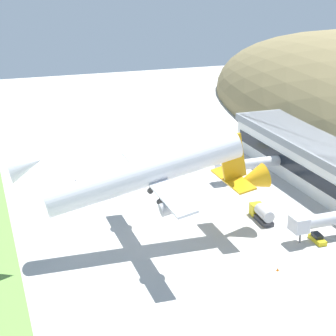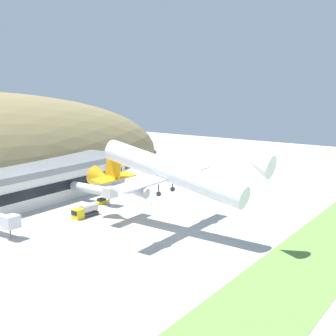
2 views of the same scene
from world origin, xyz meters
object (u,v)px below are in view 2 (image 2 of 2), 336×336
at_px(service_car_1, 102,201).
at_px(traffic_cone_1, 152,204).
at_px(terminal_building, 10,186).
at_px(jetway_1, 95,190).
at_px(cargo_airplane, 169,172).
at_px(fuel_truck, 86,211).
at_px(box_truck, 131,186).

xyz_separation_m(service_car_1, traffic_cone_1, (7.05, -12.57, -0.37)).
height_order(terminal_building, jetway_1, terminal_building).
distance_m(jetway_1, cargo_airplane, 34.81).
bearing_deg(fuel_truck, terminal_building, 101.48).
xyz_separation_m(fuel_truck, box_truck, (28.96, 8.38, -0.03)).
bearing_deg(box_truck, fuel_truck, -163.86).
distance_m(cargo_airplane, service_car_1, 34.50).
relative_size(service_car_1, traffic_cone_1, 7.61).
relative_size(jetway_1, box_truck, 2.00).
relative_size(terminal_building, cargo_airplane, 1.65).
bearing_deg(service_car_1, traffic_cone_1, -60.72).
distance_m(terminal_building, service_car_1, 25.62).
bearing_deg(fuel_truck, box_truck, 16.14).
xyz_separation_m(terminal_building, cargo_airplane, (7.05, -48.71, 8.29)).
height_order(terminal_building, service_car_1, terminal_building).
relative_size(jetway_1, fuel_truck, 2.12).
distance_m(terminal_building, jetway_1, 23.35).
height_order(cargo_airplane, traffic_cone_1, cargo_airplane).
bearing_deg(jetway_1, cargo_airplane, -105.95).
bearing_deg(jetway_1, traffic_cone_1, -61.70).
xyz_separation_m(cargo_airplane, box_truck, (26.77, 33.11, -12.66)).
xyz_separation_m(terminal_building, box_truck, (33.83, -15.60, -4.37)).
distance_m(service_car_1, traffic_cone_1, 14.42).
bearing_deg(cargo_airplane, fuel_truck, 95.05).
bearing_deg(traffic_cone_1, box_truck, 57.50).
bearing_deg(traffic_cone_1, cargo_airplane, -133.83).
distance_m(terminal_building, traffic_cone_1, 39.65).
xyz_separation_m(terminal_building, service_car_1, (16.91, -18.53, -5.24)).
bearing_deg(jetway_1, terminal_building, 134.12).
height_order(terminal_building, fuel_truck, terminal_building).
relative_size(jetway_1, traffic_cone_1, 27.83).
bearing_deg(traffic_cone_1, terminal_building, 127.60).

